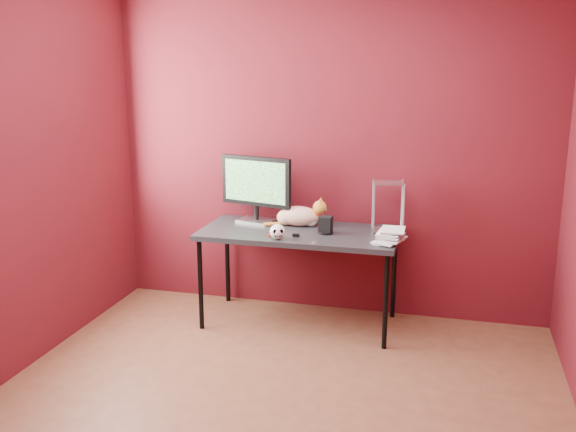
% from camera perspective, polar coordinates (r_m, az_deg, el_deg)
% --- Properties ---
extents(room, '(3.52, 3.52, 2.61)m').
position_cam_1_polar(room, '(3.40, -1.89, 4.00)').
color(room, brown).
rests_on(room, ground).
extents(desk, '(1.50, 0.70, 0.75)m').
position_cam_1_polar(desk, '(4.90, 1.03, -1.88)').
color(desk, black).
rests_on(desk, ground).
extents(monitor, '(0.60, 0.26, 0.53)m').
position_cam_1_polar(monitor, '(5.08, -2.85, 2.69)').
color(monitor, '#B4B3B9').
rests_on(monitor, desk).
extents(cat, '(0.48, 0.20, 0.23)m').
position_cam_1_polar(cat, '(5.01, 1.00, 0.02)').
color(cat, '#C65C2A').
rests_on(cat, desk).
extents(skull_mug, '(0.11, 0.12, 0.11)m').
position_cam_1_polar(skull_mug, '(4.64, -0.95, -1.40)').
color(skull_mug, silver).
rests_on(skull_mug, desk).
extents(speaker, '(0.11, 0.11, 0.13)m').
position_cam_1_polar(speaker, '(4.80, 3.36, -0.86)').
color(speaker, black).
rests_on(speaker, desk).
extents(book_stack, '(0.24, 0.27, 1.11)m').
position_cam_1_polar(book_stack, '(4.54, 8.37, 4.54)').
color(book_stack, beige).
rests_on(book_stack, desk).
extents(wire_rack, '(0.25, 0.22, 0.38)m').
position_cam_1_polar(wire_rack, '(4.89, 8.89, 0.85)').
color(wire_rack, '#B4B3B9').
rests_on(wire_rack, desk).
extents(pocket_knife, '(0.09, 0.05, 0.02)m').
position_cam_1_polar(pocket_knife, '(4.73, -1.24, -1.70)').
color(pocket_knife, '#A61F0C').
rests_on(pocket_knife, desk).
extents(black_gadget, '(0.05, 0.03, 0.02)m').
position_cam_1_polar(black_gadget, '(4.72, 0.72, -1.71)').
color(black_gadget, black).
rests_on(black_gadget, desk).
extents(washer, '(0.04, 0.04, 0.00)m').
position_cam_1_polar(washer, '(4.57, 2.33, -2.36)').
color(washer, '#B4B3B9').
rests_on(washer, desk).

